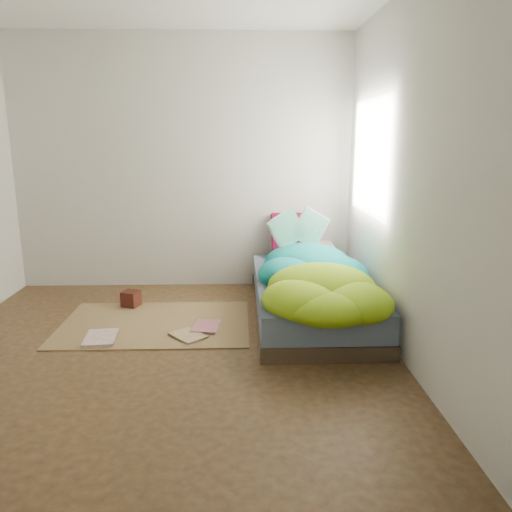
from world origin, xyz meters
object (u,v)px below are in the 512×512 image
Objects in this scene: pillow_magenta at (293,235)px; wooden_box at (131,299)px; open_book at (299,218)px; floor_book_b at (193,326)px; floor_book_a at (85,339)px; bed at (311,298)px.

pillow_magenta is 1.78m from wooden_box.
open_book is at bearing 3.26° from wooden_box.
open_book reaches higher than floor_book_b.
open_book reaches higher than wooden_box.
open_book is 1.69× the size of floor_book_b.
floor_book_a is at bearing -143.08° from pillow_magenta.
wooden_box is (-1.59, -0.09, -0.75)m from open_book.
bed is at bearing 23.28° from floor_book_b.
open_book is 2.16m from floor_book_a.
wooden_box is 0.85m from floor_book_a.
pillow_magenta is 2.37m from floor_book_a.
bed is 6.00× the size of floor_book_a.
bed is 13.74× the size of wooden_box.
bed is at bearing 10.90° from floor_book_a.
bed reaches higher than floor_book_a.
bed reaches higher than wooden_box.
floor_book_b is (-0.97, -1.21, -0.54)m from pillow_magenta.
wooden_box is (-1.60, -0.62, -0.48)m from pillow_magenta.
bed is 0.77m from open_book.
floor_book_b is at bearing -130.52° from pillow_magenta.
wooden_box is 0.49× the size of floor_book_b.
wooden_box is (-1.67, 0.29, -0.08)m from bed.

